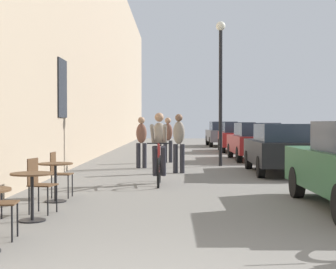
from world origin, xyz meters
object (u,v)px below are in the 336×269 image
cyclist_on_bicycle (159,150)px  parked_car_third (255,141)px  parked_car_fourth (237,136)px  pedestrian_near (179,140)px  street_lamp (221,74)px  cafe_chair_mid_toward_street (39,181)px  cafe_table_mid (32,186)px  pedestrian_far (168,137)px  parked_car_second (281,148)px  cafe_table_far (55,174)px  cafe_chair_far_toward_street (58,171)px  pedestrian_mid (141,139)px  parked_car_fifth (222,133)px

cyclist_on_bicycle → parked_car_third: (3.53, 7.85, -0.05)m
parked_car_fourth → pedestrian_near: bearing=-105.6°
cyclist_on_bicycle → street_lamp: (1.94, 5.18, 2.30)m
cafe_chair_mid_toward_street → cafe_table_mid: bearing=-83.5°
cafe_table_mid → pedestrian_far: pedestrian_far is taller
cyclist_on_bicycle → street_lamp: street_lamp is taller
cafe_table_mid → parked_car_second: bearing=54.0°
cafe_table_far → parked_car_third: bearing=63.1°
cafe_chair_far_toward_street → pedestrian_mid: 6.63m
pedestrian_near → pedestrian_mid: pedestrian_near is taller
cafe_chair_mid_toward_street → pedestrian_far: pedestrian_far is taller
cafe_chair_mid_toward_street → cafe_chair_far_toward_street: (-0.08, 1.76, 0.00)m
pedestrian_near → parked_car_fifth: 17.37m
cafe_table_mid → pedestrian_mid: bearing=83.1°
cafe_chair_far_toward_street → parked_car_second: parked_car_second is taller
pedestrian_mid → parked_car_fifth: size_ratio=0.38×
cafe_chair_mid_toward_street → pedestrian_mid: 8.35m
parked_car_second → parked_car_fifth: parked_car_fifth is taller
cafe_chair_far_toward_street → street_lamp: 8.70m
parked_car_second → parked_car_third: 5.23m
parked_car_second → parked_car_fifth: 17.20m
cafe_table_far → pedestrian_mid: bearing=80.7°
pedestrian_far → parked_car_third: 3.59m
cafe_table_far → cafe_chair_far_toward_street: size_ratio=0.81×
cafe_chair_far_toward_street → street_lamp: (3.86, 7.35, 2.59)m
pedestrian_near → street_lamp: (1.44, 2.49, 2.13)m
cafe_table_mid → parked_car_fifth: size_ratio=0.17×
cafe_chair_far_toward_street → parked_car_second: (5.38, 4.79, 0.23)m
cafe_table_mid → parked_car_fifth: bearing=78.0°
parked_car_fourth → cafe_table_far: bearing=-108.2°
cafe_chair_far_toward_street → parked_car_third: (5.45, 10.02, 0.24)m
cafe_table_mid → street_lamp: size_ratio=0.15×
pedestrian_near → parked_car_third: bearing=59.6°
parked_car_second → street_lamp: bearing=120.7°
pedestrian_far → cafe_table_far: bearing=-101.9°
pedestrian_near → cafe_table_mid: bearing=-107.3°
cyclist_on_bicycle → pedestrian_far: bearing=88.8°
parked_car_third → parked_car_fourth: 5.97m
pedestrian_near → pedestrian_mid: 2.03m
cafe_table_mid → pedestrian_near: (2.27, 7.27, 0.45)m
parked_car_fourth → pedestrian_mid: bearing=-114.4°
parked_car_second → parked_car_fourth: bearing=89.3°
parked_car_third → parked_car_fifth: size_ratio=0.95×
cafe_table_mid → cafe_chair_mid_toward_street: bearing=96.5°
street_lamp → pedestrian_near: bearing=-120.1°
street_lamp → cafe_chair_mid_toward_street: bearing=-112.5°
cafe_table_far → parked_car_third: (5.38, 10.58, 0.24)m
cafe_chair_far_toward_street → street_lamp: street_lamp is taller
pedestrian_far → parked_car_fourth: (3.46, 7.15, -0.16)m
pedestrian_near → parked_car_fifth: (2.92, 17.12, -0.17)m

